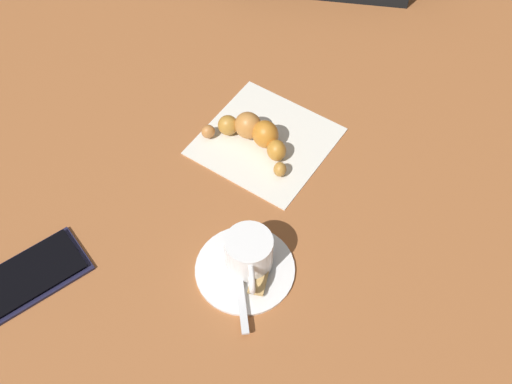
# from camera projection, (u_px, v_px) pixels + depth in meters

# --- Properties ---
(ground_plane) EXTENTS (1.80, 1.80, 0.00)m
(ground_plane) POSITION_uv_depth(u_px,v_px,m) (266.00, 200.00, 0.85)
(ground_plane) COLOR #9F5D31
(saucer) EXTENTS (0.13, 0.13, 0.01)m
(saucer) POSITION_uv_depth(u_px,v_px,m) (245.00, 269.00, 0.79)
(saucer) COLOR white
(saucer) RESTS_ON ground
(espresso_cup) EXTENTS (0.08, 0.06, 0.05)m
(espresso_cup) POSITION_uv_depth(u_px,v_px,m) (249.00, 253.00, 0.77)
(espresso_cup) COLOR white
(espresso_cup) RESTS_ON saucer
(teaspoon) EXTENTS (0.12, 0.08, 0.01)m
(teaspoon) POSITION_uv_depth(u_px,v_px,m) (238.00, 266.00, 0.78)
(teaspoon) COLOR silver
(teaspoon) RESTS_ON saucer
(sugar_packet) EXTENTS (0.06, 0.03, 0.01)m
(sugar_packet) POSITION_uv_depth(u_px,v_px,m) (260.00, 274.00, 0.77)
(sugar_packet) COLOR tan
(sugar_packet) RESTS_ON saucer
(napkin) EXTENTS (0.20, 0.20, 0.00)m
(napkin) POSITION_uv_depth(u_px,v_px,m) (266.00, 141.00, 0.91)
(napkin) COLOR silver
(napkin) RESTS_ON ground
(croissant) EXTENTS (0.08, 0.15, 0.04)m
(croissant) POSITION_uv_depth(u_px,v_px,m) (254.00, 134.00, 0.89)
(croissant) COLOR #B77F34
(croissant) RESTS_ON napkin
(cell_phone) EXTENTS (0.17, 0.14, 0.01)m
(cell_phone) POSITION_uv_depth(u_px,v_px,m) (25.00, 278.00, 0.78)
(cell_phone) COLOR #1C1B35
(cell_phone) RESTS_ON ground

